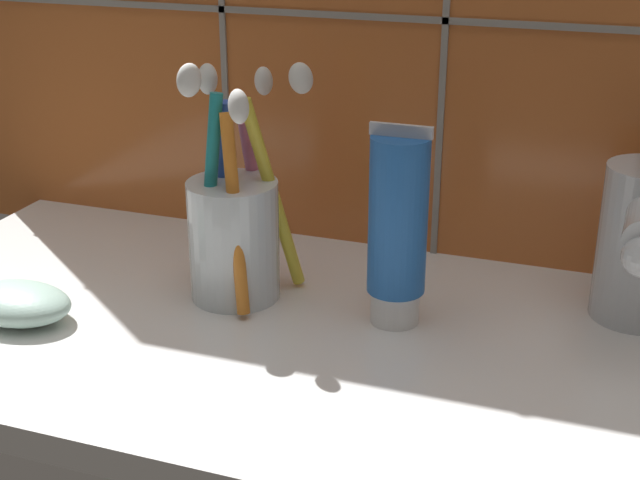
% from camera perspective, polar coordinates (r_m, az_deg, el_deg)
% --- Properties ---
extents(sink_counter, '(0.72, 0.32, 0.02)m').
position_cam_1_polar(sink_counter, '(0.60, 2.18, -7.06)').
color(sink_counter, white).
rests_on(sink_counter, ground).
extents(toothbrush_cup, '(0.09, 0.12, 0.17)m').
position_cam_1_polar(toothbrush_cup, '(0.63, -5.46, 0.87)').
color(toothbrush_cup, silver).
rests_on(toothbrush_cup, sink_counter).
extents(toothpaste_tube, '(0.04, 0.04, 0.14)m').
position_cam_1_polar(toothpaste_tube, '(0.59, 4.99, 0.78)').
color(toothpaste_tube, white).
rests_on(toothpaste_tube, sink_counter).
extents(soap_bar, '(0.08, 0.05, 0.03)m').
position_cam_1_polar(soap_bar, '(0.64, -18.84, -3.84)').
color(soap_bar, silver).
rests_on(soap_bar, sink_counter).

